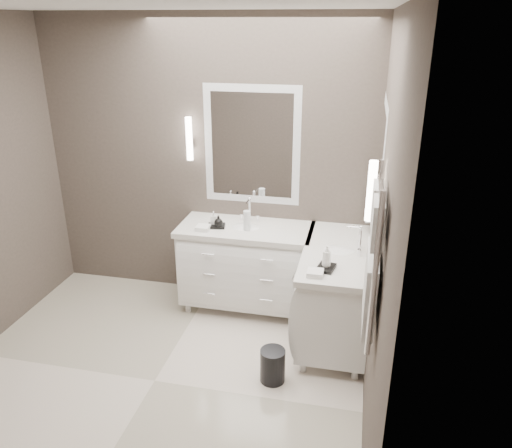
% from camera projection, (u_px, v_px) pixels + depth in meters
% --- Properties ---
extents(floor, '(3.20, 3.00, 0.01)m').
position_uv_depth(floor, '(155.00, 381.00, 3.91)').
color(floor, silver).
rests_on(floor, ground).
extents(ceiling, '(3.20, 3.00, 0.01)m').
position_uv_depth(ceiling, '(119.00, 4.00, 2.88)').
color(ceiling, white).
rests_on(ceiling, wall_back).
extents(wall_back, '(3.20, 0.01, 2.70)m').
position_uv_depth(wall_back, '(206.00, 164.00, 4.75)').
color(wall_back, '#4B423C').
rests_on(wall_back, floor).
extents(wall_right, '(0.01, 3.00, 2.70)m').
position_uv_depth(wall_right, '(381.00, 242.00, 3.08)').
color(wall_right, '#4B423C').
rests_on(wall_right, floor).
extents(vanity_back, '(1.24, 0.59, 0.97)m').
position_uv_depth(vanity_back, '(246.00, 262.00, 4.74)').
color(vanity_back, white).
rests_on(vanity_back, floor).
extents(vanity_right, '(0.59, 1.24, 0.97)m').
position_uv_depth(vanity_right, '(337.00, 289.00, 4.27)').
color(vanity_right, white).
rests_on(vanity_right, floor).
extents(mirror_back, '(0.90, 0.02, 1.10)m').
position_uv_depth(mirror_back, '(252.00, 146.00, 4.57)').
color(mirror_back, white).
rests_on(mirror_back, wall_back).
extents(mirror_right, '(0.02, 0.90, 1.10)m').
position_uv_depth(mirror_right, '(380.00, 174.00, 3.73)').
color(mirror_right, white).
rests_on(mirror_right, wall_right).
extents(sconce_back, '(0.06, 0.06, 0.40)m').
position_uv_depth(sconce_back, '(189.00, 140.00, 4.61)').
color(sconce_back, white).
rests_on(sconce_back, wall_back).
extents(sconce_right, '(0.06, 0.06, 0.40)m').
position_uv_depth(sconce_right, '(371.00, 192.00, 3.20)').
color(sconce_right, white).
rests_on(sconce_right, wall_right).
extents(towel_bar_corner, '(0.03, 0.22, 0.30)m').
position_uv_depth(towel_bar_corner, '(368.00, 203.00, 4.41)').
color(towel_bar_corner, white).
rests_on(towel_bar_corner, wall_right).
extents(towel_ladder, '(0.06, 0.58, 0.90)m').
position_uv_depth(towel_ladder, '(373.00, 263.00, 2.71)').
color(towel_ladder, white).
rests_on(towel_ladder, wall_right).
extents(waste_bin, '(0.24, 0.24, 0.27)m').
position_uv_depth(waste_bin, '(273.00, 365.00, 3.86)').
color(waste_bin, black).
rests_on(waste_bin, floor).
extents(amenity_tray_back, '(0.18, 0.14, 0.02)m').
position_uv_depth(amenity_tray_back, '(216.00, 226.00, 4.59)').
color(amenity_tray_back, black).
rests_on(amenity_tray_back, vanity_back).
extents(amenity_tray_right, '(0.16, 0.19, 0.02)m').
position_uv_depth(amenity_tray_right, '(326.00, 268.00, 3.81)').
color(amenity_tray_right, black).
rests_on(amenity_tray_right, vanity_right).
extents(water_bottle, '(0.08, 0.08, 0.18)m').
position_uv_depth(water_bottle, '(247.00, 221.00, 4.49)').
color(water_bottle, silver).
rests_on(water_bottle, vanity_back).
extents(soap_bottle_a, '(0.06, 0.06, 0.12)m').
position_uv_depth(soap_bottle_a, '(214.00, 218.00, 4.59)').
color(soap_bottle_a, white).
rests_on(soap_bottle_a, amenity_tray_back).
extents(soap_bottle_b, '(0.10, 0.10, 0.10)m').
position_uv_depth(soap_bottle_b, '(218.00, 221.00, 4.53)').
color(soap_bottle_b, black).
rests_on(soap_bottle_b, amenity_tray_back).
extents(soap_bottle_c, '(0.09, 0.09, 0.18)m').
position_uv_depth(soap_bottle_c, '(327.00, 256.00, 3.77)').
color(soap_bottle_c, white).
rests_on(soap_bottle_c, amenity_tray_right).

